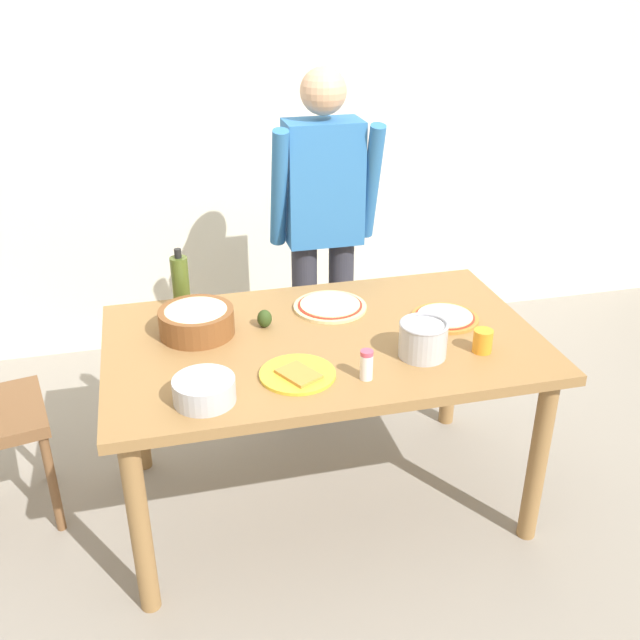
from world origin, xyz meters
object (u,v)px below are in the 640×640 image
at_px(popcorn_bowl, 196,319).
at_px(avocado, 265,319).
at_px(pizza_raw_on_board, 330,306).
at_px(olive_oil_bottle, 181,283).
at_px(person_cook, 323,223).
at_px(cup_orange, 483,341).
at_px(dining_table, 323,359).
at_px(steel_pot, 423,339).
at_px(plate_with_slice, 298,374).
at_px(pizza_cooked_on_tray, 445,317).
at_px(mixing_bowl_steel, 204,390).
at_px(salt_shaker, 366,365).

distance_m(popcorn_bowl, avocado, 0.26).
height_order(pizza_raw_on_board, olive_oil_bottle, olive_oil_bottle).
xyz_separation_m(popcorn_bowl, avocado, (0.25, -0.01, -0.03)).
distance_m(person_cook, olive_oil_bottle, 0.78).
bearing_deg(pizza_raw_on_board, popcorn_bowl, -170.32).
relative_size(pizza_raw_on_board, olive_oil_bottle, 1.15).
distance_m(popcorn_bowl, cup_orange, 1.05).
bearing_deg(popcorn_bowl, olive_oil_bottle, 99.09).
bearing_deg(person_cook, dining_table, -104.18).
bearing_deg(avocado, person_cook, 57.86).
bearing_deg(popcorn_bowl, person_cook, 43.52).
xyz_separation_m(popcorn_bowl, steel_pot, (0.76, -0.36, 0.00)).
relative_size(plate_with_slice, olive_oil_bottle, 1.02).
bearing_deg(dining_table, pizza_cooked_on_tray, 3.70).
bearing_deg(steel_pot, plate_with_slice, -175.98).
height_order(plate_with_slice, olive_oil_bottle, olive_oil_bottle).
height_order(plate_with_slice, popcorn_bowl, popcorn_bowl).
relative_size(dining_table, mixing_bowl_steel, 8.00).
bearing_deg(pizza_raw_on_board, person_cook, 78.82).
xyz_separation_m(pizza_raw_on_board, avocado, (-0.28, -0.10, 0.03)).
height_order(person_cook, olive_oil_bottle, person_cook).
bearing_deg(salt_shaker, pizza_cooked_on_tray, 38.86).
relative_size(person_cook, pizza_cooked_on_tray, 6.20).
height_order(pizza_cooked_on_tray, mixing_bowl_steel, mixing_bowl_steel).
height_order(plate_with_slice, mixing_bowl_steel, mixing_bowl_steel).
bearing_deg(person_cook, steel_pot, -83.09).
distance_m(mixing_bowl_steel, avocado, 0.54).
bearing_deg(olive_oil_bottle, mixing_bowl_steel, -88.63).
distance_m(pizza_cooked_on_tray, plate_with_slice, 0.71).
bearing_deg(cup_orange, pizza_cooked_on_tray, 96.18).
height_order(pizza_cooked_on_tray, cup_orange, cup_orange).
distance_m(dining_table, pizza_raw_on_board, 0.27).
bearing_deg(salt_shaker, dining_table, 102.41).
height_order(person_cook, popcorn_bowl, person_cook).
relative_size(steel_pot, salt_shaker, 1.64).
bearing_deg(avocado, pizza_raw_on_board, 19.01).
relative_size(popcorn_bowl, olive_oil_bottle, 1.09).
bearing_deg(plate_with_slice, dining_table, 58.27).
xyz_separation_m(plate_with_slice, avocado, (-0.04, 0.39, 0.03)).
relative_size(dining_table, steel_pot, 9.22).
relative_size(person_cook, cup_orange, 19.06).
bearing_deg(steel_pot, mixing_bowl_steel, -172.07).
bearing_deg(salt_shaker, mixing_bowl_steel, -179.30).
bearing_deg(salt_shaker, cup_orange, 9.57).
bearing_deg(pizza_cooked_on_tray, mixing_bowl_steel, -160.01).
bearing_deg(mixing_bowl_steel, person_cook, 58.43).
xyz_separation_m(mixing_bowl_steel, avocado, (0.28, 0.46, -0.01)).
bearing_deg(cup_orange, dining_table, 155.86).
bearing_deg(dining_table, person_cook, 75.82).
bearing_deg(pizza_raw_on_board, cup_orange, -47.37).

